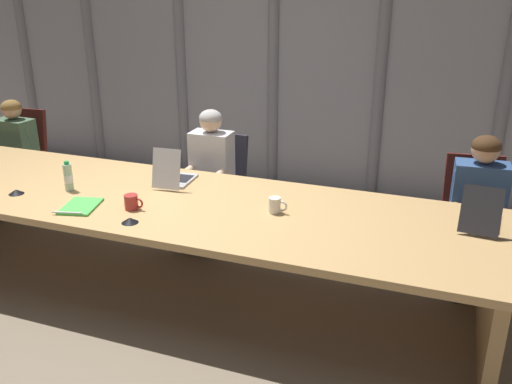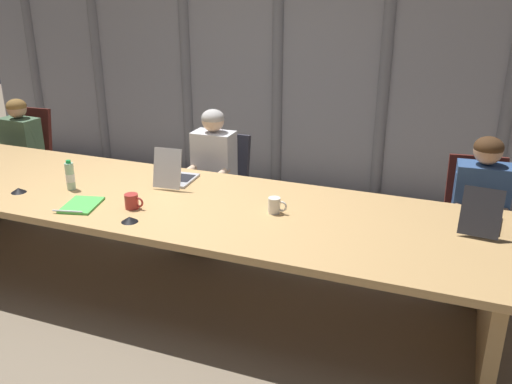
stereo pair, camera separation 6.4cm
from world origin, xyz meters
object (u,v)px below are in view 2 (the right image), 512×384
(person_left_end, at_px, (15,148))
(coffee_mug_near, at_px, (275,205))
(laptop_left_mid, at_px, (176,176))
(person_center, at_px, (481,205))
(laptop_center, at_px, (481,219))
(person_left_mid, at_px, (210,170))
(spiral_notepad, at_px, (81,205))
(office_chair_left_end, at_px, (27,168))
(office_chair_left_mid, at_px, (219,198))
(coffee_mug_far, at_px, (132,201))
(conference_mic_middle, at_px, (19,190))
(water_bottle_primary, at_px, (70,176))
(office_chair_center, at_px, (472,235))
(conference_mic_left_side, at_px, (130,219))

(person_left_end, distance_m, coffee_mug_near, 3.16)
(laptop_left_mid, distance_m, person_left_end, 2.23)
(laptop_left_mid, bearing_deg, person_center, -79.07)
(laptop_center, relative_size, person_left_mid, 0.37)
(coffee_mug_near, height_order, spiral_notepad, coffee_mug_near)
(laptop_center, height_order, person_left_mid, person_left_mid)
(laptop_left_mid, bearing_deg, office_chair_left_end, 67.55)
(office_chair_left_end, bearing_deg, laptop_left_mid, 67.25)
(office_chair_left_mid, bearing_deg, office_chair_left_end, -86.63)
(person_left_end, relative_size, person_left_mid, 0.94)
(laptop_left_mid, distance_m, coffee_mug_far, 0.54)
(laptop_left_mid, relative_size, person_center, 0.35)
(conference_mic_middle, bearing_deg, person_left_end, 134.97)
(person_left_end, height_order, person_left_mid, person_left_mid)
(coffee_mug_near, bearing_deg, water_bottle_primary, -175.23)
(person_left_mid, relative_size, water_bottle_primary, 5.16)
(office_chair_center, bearing_deg, laptop_center, -7.13)
(conference_mic_left_side, height_order, conference_mic_middle, same)
(person_left_mid, xyz_separation_m, coffee_mug_near, (0.89, -0.84, 0.13))
(office_chair_left_end, height_order, office_chair_left_mid, office_chair_left_end)
(person_left_end, relative_size, coffee_mug_near, 8.39)
(office_chair_left_mid, relative_size, office_chair_center, 0.97)
(office_chair_left_mid, bearing_deg, water_bottle_primary, -27.57)
(laptop_left_mid, xyz_separation_m, office_chair_left_mid, (0.02, 0.73, -0.46))
(office_chair_left_end, distance_m, office_chair_center, 4.37)
(water_bottle_primary, relative_size, coffee_mug_far, 1.61)
(person_center, bearing_deg, person_left_mid, -93.97)
(person_left_mid, relative_size, conference_mic_middle, 10.63)
(laptop_left_mid, bearing_deg, water_bottle_primary, 116.81)
(spiral_notepad, bearing_deg, person_left_end, 131.38)
(laptop_left_mid, relative_size, conference_mic_left_side, 3.64)
(spiral_notepad, bearing_deg, person_center, 11.37)
(person_left_mid, bearing_deg, office_chair_center, 93.11)
(water_bottle_primary, distance_m, coffee_mug_near, 1.57)
(office_chair_left_end, height_order, spiral_notepad, office_chair_left_end)
(laptop_center, height_order, conference_mic_middle, laptop_center)
(laptop_center, height_order, spiral_notepad, laptop_center)
(person_left_mid, height_order, conference_mic_left_side, person_left_mid)
(office_chair_center, xyz_separation_m, coffee_mug_far, (-2.21, -1.28, 0.44))
(office_chair_left_mid, distance_m, spiral_notepad, 1.49)
(person_left_mid, distance_m, coffee_mug_near, 1.23)
(office_chair_center, relative_size, conference_mic_middle, 8.42)
(office_chair_center, bearing_deg, person_left_end, -95.64)
(coffee_mug_near, xyz_separation_m, coffee_mug_far, (-0.93, -0.28, -0.00))
(office_chair_left_mid, bearing_deg, coffee_mug_far, 1.18)
(coffee_mug_far, distance_m, spiral_notepad, 0.37)
(laptop_center, relative_size, person_left_end, 0.39)
(office_chair_left_mid, xyz_separation_m, spiral_notepad, (-0.40, -1.38, 0.41))
(laptop_center, height_order, office_chair_left_mid, laptop_center)
(laptop_left_mid, xyz_separation_m, spiral_notepad, (-0.38, -0.64, -0.05))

